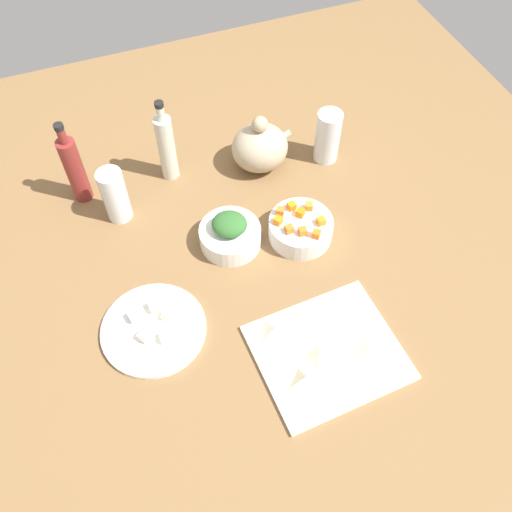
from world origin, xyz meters
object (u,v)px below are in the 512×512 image
Objects in this scene: cutting_board at (328,352)px; bowl_greens at (230,236)px; plate_tofu at (154,329)px; drinking_glass_1 at (115,195)px; drinking_glass_0 at (328,137)px; bottle_1 at (166,146)px; bowl_carrots at (301,229)px; bottle_0 at (74,169)px; teapot at (260,147)px.

bowl_greens is at bearing 105.21° from cutting_board.
cutting_board is at bearing -29.05° from plate_tofu.
drinking_glass_0 is at bearing 0.45° from drinking_glass_1.
bottle_1 is 1.61× the size of drinking_glass_1.
plate_tofu is at bearing -148.43° from drinking_glass_0.
drinking_glass_0 is (33.93, 18.59, 4.84)cm from bowl_greens.
cutting_board is 36.50cm from bowl_greens.
cutting_board is 1.24× the size of bottle_1.
drinking_glass_0 reaches higher than bowl_carrots.
bowl_carrots is 1.05× the size of drinking_glass_1.
bottle_0 is 23.16cm from bottle_1.
drinking_glass_0 is at bearing 28.72° from bowl_greens.
teapot is (6.63, 57.37, 5.97)cm from cutting_board.
bowl_greens is (23.58, 16.76, 1.98)cm from plate_tofu.
bottle_0 is (-46.65, 5.62, 3.56)cm from teapot.
drinking_glass_1 is (7.38, -9.68, -2.60)cm from bottle_0.
plate_tofu is 1.39× the size of teapot.
bottle_1 is (23.16, -0.54, 0.04)cm from bottle_0.
plate_tofu is 1.55× the size of bowl_greens.
drinking_glass_1 is (-39.27, -4.06, 0.96)cm from teapot.
bowl_carrots is (40.24, 12.78, 2.10)cm from plate_tofu.
cutting_board is 1.90× the size of bowl_carrots.
cutting_board is 2.00× the size of bowl_greens.
bowl_greens is at bearing -38.17° from drinking_glass_1.
bowl_greens is 0.62× the size of bottle_0.
bottle_0 is at bearing 127.31° from drinking_glass_1.
bowl_greens is 29.75cm from drinking_glass_1.
bowl_greens is 29.21cm from bottle_1.
drinking_glass_1 reaches higher than cutting_board.
cutting_board is at bearing -57.57° from bottle_0.
teapot is at bearing -12.19° from bottle_1.
bottle_0 is 1.00× the size of bottle_1.
drinking_glass_0 is at bearing -8.16° from bottle_0.
cutting_board is at bearing -96.59° from teapot.
teapot reaches higher than plate_tofu.
plate_tofu is 46.08cm from bottle_0.
bottle_1 reaches higher than drinking_glass_1.
teapot reaches higher than drinking_glass_1.
bowl_carrots is 26.45cm from teapot.
bottle_0 is (-6.87, 44.58, 9.43)cm from plate_tofu.
bottle_0 reaches higher than drinking_glass_1.
drinking_glass_0 is 57.01cm from drinking_glass_1.
bowl_carrots is at bearing -88.98° from teapot.
bowl_carrots is at bearing 17.62° from plate_tofu.
drinking_glass_1 is at bearing 89.17° from plate_tofu.
plate_tofu is at bearing -81.23° from bottle_0.
drinking_glass_1 is at bearing -179.55° from drinking_glass_0.
bowl_carrots is at bearing -13.42° from bowl_greens.
bowl_carrots is 45.72cm from drinking_glass_1.
bowl_carrots is (7.10, 31.19, 2.20)cm from cutting_board.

